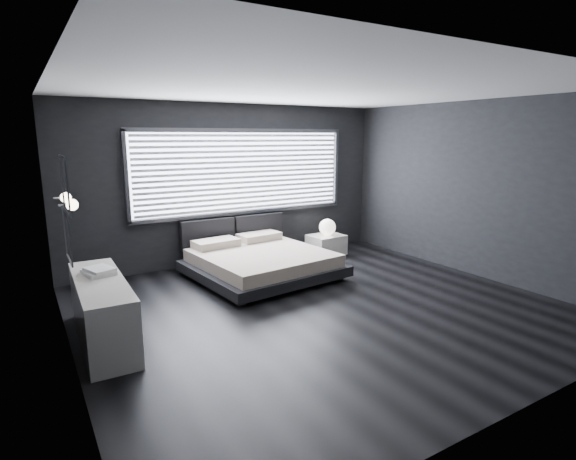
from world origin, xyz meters
TOP-DOWN VIEW (x-y plane):
  - room at (0.00, 0.00)m, footprint 6.04×6.00m
  - window at (0.20, 2.70)m, footprint 4.14×0.09m
  - headboard at (-0.06, 2.64)m, footprint 1.96×0.16m
  - sconce_near at (-2.88, 0.05)m, footprint 0.18×0.11m
  - sconce_far at (-2.88, 0.65)m, footprint 0.18×0.11m
  - wall_art_upper at (-2.98, -0.55)m, footprint 0.01×0.48m
  - wall_art_lower at (-2.98, -0.30)m, footprint 0.01×0.48m
  - bed at (-0.06, 1.59)m, footprint 2.30×2.22m
  - nightstand at (1.69, 2.22)m, footprint 0.67×0.57m
  - orb_lamp at (1.69, 2.19)m, footprint 0.32×0.32m
  - dresser at (-2.65, 0.43)m, footprint 0.54×1.79m
  - book_stack at (-2.62, 0.65)m, footprint 0.36×0.43m

SIDE VIEW (x-z plane):
  - nightstand at x=1.69m, z-range 0.00..0.37m
  - bed at x=-0.06m, z-range -0.02..0.53m
  - dresser at x=-2.65m, z-range 0.00..0.71m
  - orb_lamp at x=1.69m, z-range 0.37..0.69m
  - headboard at x=-0.06m, z-range 0.31..0.83m
  - book_stack at x=-2.62m, z-range 0.71..0.78m
  - wall_art_lower at x=-2.98m, z-range 1.14..1.62m
  - room at x=0.00m, z-range 0.00..2.80m
  - sconce_near at x=-2.88m, z-range 1.55..1.66m
  - sconce_far at x=-2.88m, z-range 1.55..1.66m
  - window at x=0.20m, z-range 0.85..2.37m
  - wall_art_upper at x=-2.98m, z-range 1.61..2.09m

